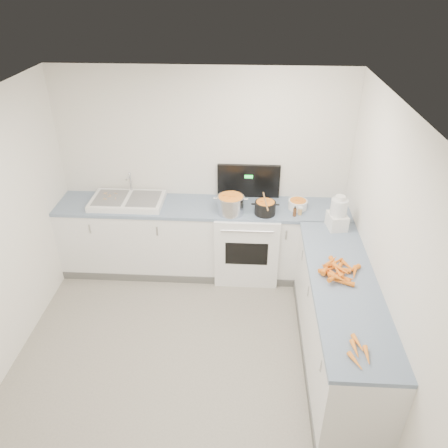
# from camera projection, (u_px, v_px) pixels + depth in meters

# --- Properties ---
(floor) EXTENTS (3.50, 4.00, 0.00)m
(floor) POSITION_uv_depth(u_px,v_px,m) (187.00, 373.00, 4.25)
(floor) COLOR gray
(floor) RESTS_ON ground
(ceiling) EXTENTS (3.50, 4.00, 0.00)m
(ceiling) POSITION_uv_depth(u_px,v_px,m) (171.00, 123.00, 2.97)
(ceiling) COLOR white
(ceiling) RESTS_ON ground
(wall_back) EXTENTS (3.50, 0.00, 2.50)m
(wall_back) POSITION_uv_depth(u_px,v_px,m) (204.00, 172.00, 5.32)
(wall_back) COLOR white
(wall_back) RESTS_ON ground
(wall_right) EXTENTS (0.00, 4.00, 2.50)m
(wall_right) POSITION_uv_depth(u_px,v_px,m) (395.00, 278.00, 3.52)
(wall_right) COLOR white
(wall_right) RESTS_ON ground
(counter_back) EXTENTS (3.50, 0.62, 0.94)m
(counter_back) POSITION_uv_depth(u_px,v_px,m) (203.00, 238.00, 5.47)
(counter_back) COLOR white
(counter_back) RESTS_ON ground
(counter_right) EXTENTS (0.62, 2.20, 0.94)m
(counter_right) POSITION_uv_depth(u_px,v_px,m) (338.00, 322.00, 4.19)
(counter_right) COLOR white
(counter_right) RESTS_ON ground
(stove) EXTENTS (0.76, 0.65, 1.36)m
(stove) POSITION_uv_depth(u_px,v_px,m) (247.00, 240.00, 5.42)
(stove) COLOR white
(stove) RESTS_ON ground
(sink) EXTENTS (0.86, 0.52, 0.31)m
(sink) POSITION_uv_depth(u_px,v_px,m) (128.00, 201.00, 5.25)
(sink) COLOR white
(sink) RESTS_ON counter_back
(steel_pot) EXTENTS (0.37, 0.37, 0.23)m
(steel_pot) POSITION_uv_depth(u_px,v_px,m) (231.00, 205.00, 5.03)
(steel_pot) COLOR silver
(steel_pot) RESTS_ON stove
(black_pot) EXTENTS (0.32, 0.32, 0.17)m
(black_pot) POSITION_uv_depth(u_px,v_px,m) (265.00, 209.00, 5.02)
(black_pot) COLOR black
(black_pot) RESTS_ON stove
(wooden_spoon) EXTENTS (0.06, 0.43, 0.02)m
(wooden_spoon) POSITION_uv_depth(u_px,v_px,m) (266.00, 201.00, 4.97)
(wooden_spoon) COLOR #AD7A47
(wooden_spoon) RESTS_ON black_pot
(mixing_bowl) EXTENTS (0.24, 0.24, 0.10)m
(mixing_bowl) POSITION_uv_depth(u_px,v_px,m) (298.00, 204.00, 5.14)
(mixing_bowl) COLOR white
(mixing_bowl) RESTS_ON counter_back
(extract_bottle) EXTENTS (0.04, 0.04, 0.10)m
(extract_bottle) POSITION_uv_depth(u_px,v_px,m) (295.00, 212.00, 4.98)
(extract_bottle) COLOR #593319
(extract_bottle) RESTS_ON counter_back
(spice_jar) EXTENTS (0.05, 0.05, 0.08)m
(spice_jar) POSITION_uv_depth(u_px,v_px,m) (300.00, 211.00, 5.02)
(spice_jar) COLOR #E5B266
(spice_jar) RESTS_ON counter_back
(food_processor) EXTENTS (0.23, 0.26, 0.39)m
(food_processor) POSITION_uv_depth(u_px,v_px,m) (338.00, 214.00, 4.70)
(food_processor) COLOR white
(food_processor) RESTS_ON counter_right
(carrot_pile) EXTENTS (0.42, 0.43, 0.09)m
(carrot_pile) POSITION_uv_depth(u_px,v_px,m) (338.00, 271.00, 4.05)
(carrot_pile) COLOR orange
(carrot_pile) RESTS_ON counter_right
(peeled_carrots) EXTENTS (0.17, 0.35, 0.04)m
(peeled_carrots) POSITION_uv_depth(u_px,v_px,m) (359.00, 352.00, 3.23)
(peeled_carrots) COLOR orange
(peeled_carrots) RESTS_ON counter_right
(peelings) EXTENTS (0.21, 0.29, 0.01)m
(peelings) POSITION_uv_depth(u_px,v_px,m) (110.00, 196.00, 5.27)
(peelings) COLOR tan
(peelings) RESTS_ON sink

